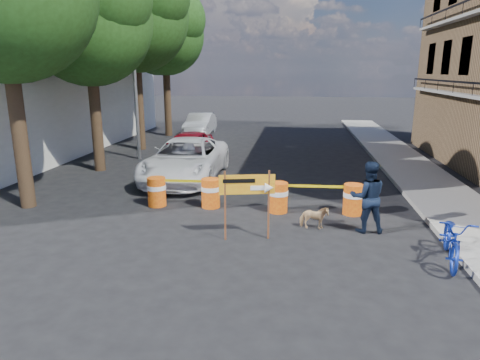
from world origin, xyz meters
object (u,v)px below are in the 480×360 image
(pedestrian, at_px, (368,197))
(bicycle, at_px, (455,217))
(sedan_silver, at_px, (200,124))
(detour_sign, at_px, (254,190))
(barrel_far_left, at_px, (157,191))
(dog, at_px, (314,218))
(sedan_red, at_px, (188,147))
(barrel_far_right, at_px, (353,199))
(suv_white, at_px, (186,160))
(barrel_mid_right, at_px, (278,197))
(barrel_mid_left, at_px, (211,192))

(pedestrian, height_order, bicycle, bicycle)
(sedan_silver, bearing_deg, pedestrian, -65.01)
(pedestrian, bearing_deg, detour_sign, 13.96)
(barrel_far_left, distance_m, dog, 4.97)
(barrel_far_left, relative_size, bicycle, 0.43)
(sedan_red, distance_m, sedan_silver, 8.42)
(barrel_far_right, height_order, suv_white, suv_white)
(barrel_mid_right, distance_m, barrel_far_right, 2.17)
(pedestrian, distance_m, sedan_silver, 18.09)
(barrel_far_right, distance_m, dog, 1.79)
(barrel_far_right, xyz_separation_m, sedan_red, (-6.58, 6.53, 0.24))
(bicycle, bearing_deg, dog, 162.20)
(sedan_red, bearing_deg, barrel_far_right, -40.15)
(barrel_mid_right, bearing_deg, dog, -51.94)
(barrel_mid_right, bearing_deg, barrel_far_left, 178.28)
(barrel_mid_left, relative_size, pedestrian, 0.48)
(dog, bearing_deg, barrel_mid_right, 37.41)
(barrel_far_left, height_order, barrel_far_right, same)
(barrel_far_left, relative_size, barrel_mid_right, 1.00)
(pedestrian, bearing_deg, sedan_silver, -67.43)
(barrel_mid_left, xyz_separation_m, suv_white, (-1.62, 3.27, 0.31))
(barrel_far_left, distance_m, detour_sign, 4.07)
(sedan_red, bearing_deg, bicycle, -44.28)
(barrel_mid_left, xyz_separation_m, dog, (3.08, -1.47, -0.16))
(sedan_red, bearing_deg, barrel_mid_left, -65.36)
(barrel_far_right, bearing_deg, barrel_mid_left, 178.46)
(suv_white, distance_m, sedan_silver, 11.64)
(barrel_far_left, xyz_separation_m, suv_white, (0.07, 3.35, 0.31))
(bicycle, relative_size, sedan_red, 0.50)
(detour_sign, height_order, sedan_red, detour_sign)
(barrel_far_right, bearing_deg, dog, -130.49)
(detour_sign, bearing_deg, pedestrian, 5.84)
(pedestrian, relative_size, sedan_silver, 0.44)
(barrel_mid_right, xyz_separation_m, detour_sign, (-0.51, -2.20, 0.81))
(barrel_far_right, height_order, dog, barrel_far_right)
(dog, height_order, suv_white, suv_white)
(barrel_mid_right, relative_size, sedan_red, 0.22)
(suv_white, height_order, sedan_silver, suv_white)
(barrel_mid_right, xyz_separation_m, suv_white, (-3.69, 3.46, 0.31))
(suv_white, bearing_deg, barrel_mid_left, -63.55)
(suv_white, relative_size, sedan_silver, 1.31)
(bicycle, height_order, dog, bicycle)
(barrel_far_right, relative_size, dog, 1.21)
(barrel_mid_left, distance_m, sedan_red, 6.83)
(barrel_mid_left, relative_size, barrel_mid_right, 1.00)
(detour_sign, xyz_separation_m, sedan_red, (-3.90, 8.81, -0.57))
(barrel_mid_right, height_order, pedestrian, pedestrian)
(dog, distance_m, suv_white, 6.69)
(detour_sign, distance_m, bicycle, 4.49)
(pedestrian, height_order, sedan_silver, pedestrian)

